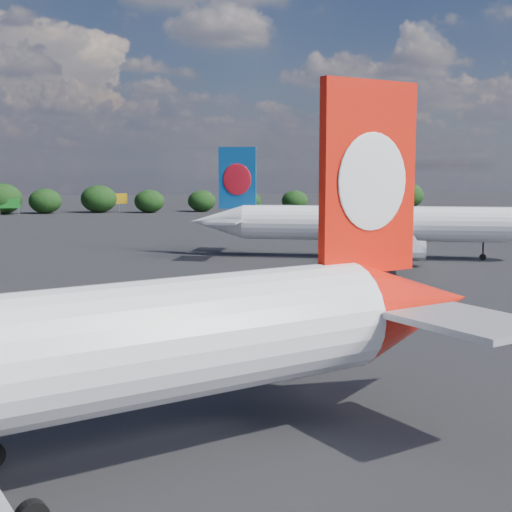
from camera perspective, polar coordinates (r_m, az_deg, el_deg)
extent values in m
plane|color=black|center=(92.36, -16.30, -1.52)|extent=(500.00, 500.00, 0.00)
cone|color=red|center=(41.85, 12.31, -3.84)|extent=(10.51, 8.48, 5.69)
cube|color=red|center=(38.76, 9.00, 6.21)|extent=(6.07, 2.69, 10.24)
ellipsoid|color=white|center=(38.50, 9.33, 5.89)|extent=(4.56, 1.86, 5.23)
ellipsoid|color=white|center=(39.02, 8.66, 5.92)|extent=(4.56, 1.86, 5.23)
cube|color=#A5A6AD|center=(35.96, 16.80, -5.06)|extent=(7.16, 8.17, 0.34)
cube|color=#A5A6AD|center=(44.94, 4.62, -2.35)|extent=(7.16, 8.17, 0.34)
cylinder|color=white|center=(106.34, 9.52, 2.58)|extent=(38.37, 19.01, 5.15)
cone|color=white|center=(108.69, -3.09, 2.77)|extent=(9.55, 7.79, 5.15)
cube|color=#0D4A93|center=(107.78, -1.50, 6.25)|extent=(5.47, 2.54, 9.28)
ellipsoid|color=red|center=(107.47, -1.53, 6.15)|extent=(4.11, 1.76, 4.74)
ellipsoid|color=red|center=(108.08, -1.47, 6.16)|extent=(4.11, 1.76, 4.74)
cube|color=#A5A6AD|center=(102.70, -2.63, 2.75)|extent=(6.57, 7.45, 0.31)
cube|color=#A5A6AD|center=(113.81, -1.49, 3.19)|extent=(6.57, 7.45, 0.31)
cube|color=#A5A6AD|center=(93.21, 10.84, 0.89)|extent=(13.72, 21.64, 0.57)
cube|color=#A5A6AD|center=(119.87, 10.42, 2.29)|extent=(13.72, 21.64, 0.57)
cylinder|color=#A5A6AD|center=(98.56, 11.92, 0.42)|extent=(5.81, 4.46, 2.78)
cube|color=#A5A6AD|center=(98.48, 11.93, 0.84)|extent=(2.23, 1.11, 1.24)
cylinder|color=#A5A6AD|center=(114.94, 11.50, 1.38)|extent=(5.81, 4.46, 2.78)
cube|color=#A5A6AD|center=(114.87, 11.51, 1.74)|extent=(2.23, 1.11, 1.24)
cylinder|color=black|center=(103.61, 8.35, 0.48)|extent=(0.37, 0.37, 2.58)
cylinder|color=black|center=(103.73, 8.34, -0.06)|extent=(1.22, 0.84, 1.13)
cylinder|color=black|center=(103.75, 7.71, -0.04)|extent=(1.22, 0.84, 1.13)
cylinder|color=black|center=(109.76, 8.38, 0.86)|extent=(0.37, 0.37, 2.58)
cylinder|color=black|center=(109.87, 8.37, 0.35)|extent=(1.22, 0.84, 1.13)
cylinder|color=black|center=(109.88, 7.78, 0.36)|extent=(1.22, 0.84, 1.13)
cylinder|color=black|center=(107.98, 17.70, 0.46)|extent=(0.32, 0.32, 2.58)
cylinder|color=black|center=(108.10, 17.68, -0.08)|extent=(1.00, 0.67, 0.93)
cube|color=#166E1E|center=(208.82, -19.16, 3.99)|extent=(6.00, 0.30, 2.60)
cylinder|color=gray|center=(209.25, -19.82, 3.36)|extent=(0.20, 0.20, 2.00)
cylinder|color=gray|center=(208.66, -18.45, 3.41)|extent=(0.20, 0.20, 2.00)
cube|color=gold|center=(213.40, -10.94, 4.53)|extent=(5.00, 0.30, 3.00)
cylinder|color=gray|center=(213.54, -10.92, 3.80)|extent=(0.30, 0.30, 2.50)
ellipsoid|color=black|center=(213.28, -19.70, 4.35)|extent=(11.41, 9.66, 8.78)
ellipsoid|color=black|center=(212.54, -16.51, 4.24)|extent=(9.26, 7.84, 7.13)
ellipsoid|color=black|center=(213.13, -12.46, 4.49)|extent=(10.37, 8.78, 7.98)
ellipsoid|color=black|center=(209.51, -8.53, 4.36)|extent=(8.68, 7.34, 6.68)
ellipsoid|color=black|center=(212.74, -4.36, 4.42)|extent=(8.28, 7.00, 6.37)
ellipsoid|color=black|center=(216.33, -0.53, 4.39)|extent=(7.41, 6.27, 5.70)
ellipsoid|color=black|center=(215.60, 3.12, 4.44)|extent=(8.02, 6.79, 6.17)
ellipsoid|color=black|center=(221.73, 6.45, 4.71)|extent=(10.35, 8.75, 7.96)
ellipsoid|color=black|center=(228.09, 10.07, 4.87)|extent=(11.99, 10.14, 9.22)
ellipsoid|color=black|center=(234.89, 12.04, 4.75)|extent=(10.50, 8.89, 8.08)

